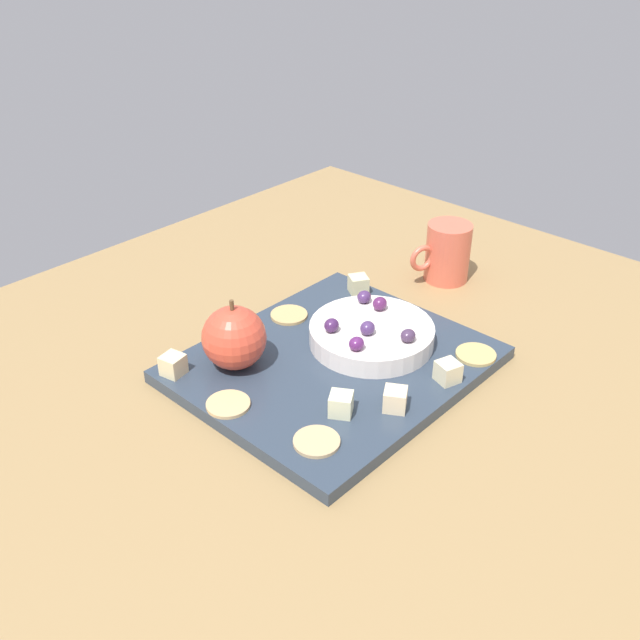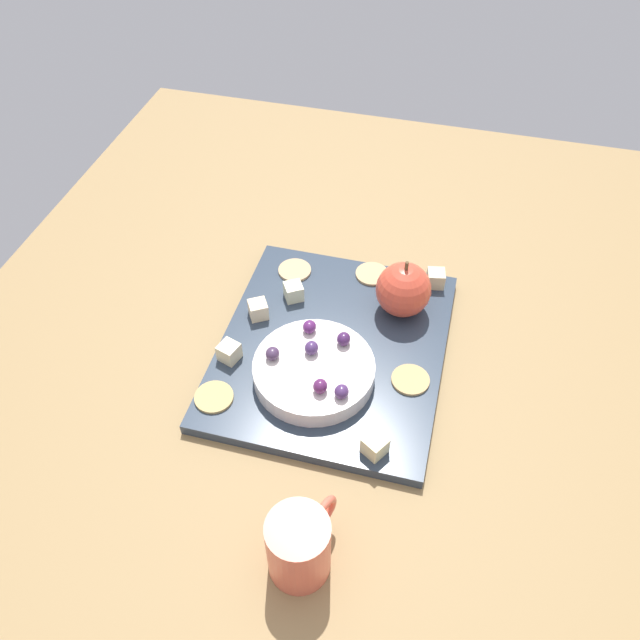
{
  "view_description": "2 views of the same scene",
  "coord_description": "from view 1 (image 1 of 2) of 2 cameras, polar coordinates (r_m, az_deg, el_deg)",
  "views": [
    {
      "loc": [
        49.47,
        45.61,
        54.67
      ],
      "look_at": [
        -4.78,
        -4.76,
        9.6
      ],
      "focal_mm": 40.54,
      "sensor_mm": 36.0,
      "label": 1
    },
    {
      "loc": [
        -57.49,
        -13.95,
        69.93
      ],
      "look_at": [
        -2.25,
        0.39,
        8.03
      ],
      "focal_mm": 35.62,
      "sensor_mm": 36.0,
      "label": 2
    }
  ],
  "objects": [
    {
      "name": "cracker_1",
      "position": [
        0.75,
        -0.27,
        -9.57
      ],
      "size": [
        4.86,
        4.86,
        0.4
      ],
      "primitive_type": "cylinder",
      "color": "tan",
      "rests_on": "platter"
    },
    {
      "name": "grape_5",
      "position": [
        0.92,
        4.74,
        1.3
      ],
      "size": [
        1.92,
        1.72,
        1.76
      ],
      "primitive_type": "ellipsoid",
      "color": "#532051",
      "rests_on": "serving_dish"
    },
    {
      "name": "apple_stem",
      "position": [
        0.82,
        -6.99,
        1.18
      ],
      "size": [
        0.5,
        0.5,
        1.2
      ],
      "primitive_type": "cylinder",
      "color": "brown",
      "rests_on": "apple_whole"
    },
    {
      "name": "grape_2",
      "position": [
        0.87,
        0.91,
        -0.42
      ],
      "size": [
        1.92,
        1.72,
        1.71
      ],
      "primitive_type": "ellipsoid",
      "color": "#41204F",
      "rests_on": "serving_dish"
    },
    {
      "name": "grape_0",
      "position": [
        0.84,
        2.9,
        -1.88
      ],
      "size": [
        1.92,
        1.72,
        1.61
      ],
      "primitive_type": "ellipsoid",
      "color": "#57215D",
      "rests_on": "serving_dish"
    },
    {
      "name": "serving_dish",
      "position": [
        0.89,
        4.09,
        -1.14
      ],
      "size": [
        15.4,
        15.4,
        2.46
      ],
      "primitive_type": "cylinder",
      "color": "white",
      "rests_on": "platter"
    },
    {
      "name": "cracker_0",
      "position": [
        0.89,
        12.2,
        -2.68
      ],
      "size": [
        4.86,
        4.86,
        0.4
      ],
      "primitive_type": "cylinder",
      "color": "tan",
      "rests_on": "platter"
    },
    {
      "name": "cracker_2",
      "position": [
        0.95,
        -2.46,
        0.4
      ],
      "size": [
        4.86,
        4.86,
        0.4
      ],
      "primitive_type": "cylinder",
      "color": "tan",
      "rests_on": "platter"
    },
    {
      "name": "table",
      "position": [
        0.85,
        0.16,
        -6.7
      ],
      "size": [
        116.09,
        102.52,
        4.1
      ],
      "primitive_type": "cube",
      "color": "#947549",
      "rests_on": "ground"
    },
    {
      "name": "cracker_3",
      "position": [
        0.8,
        -7.26,
        -6.61
      ],
      "size": [
        4.86,
        4.86,
        0.4
      ],
      "primitive_type": "cylinder",
      "color": "tan",
      "rests_on": "platter"
    },
    {
      "name": "cheese_cube_1",
      "position": [
        0.84,
        10.06,
        -4.04
      ],
      "size": [
        3.08,
        3.08,
        2.44
      ],
      "primitive_type": "cube",
      "rotation": [
        0.0,
        0.0,
        1.25
      ],
      "color": "beige",
      "rests_on": "platter"
    },
    {
      "name": "cheese_cube_3",
      "position": [
        0.85,
        -11.52,
        -3.49
      ],
      "size": [
        2.86,
        2.86,
        2.44
      ],
      "primitive_type": "cube",
      "rotation": [
        0.0,
        0.0,
        0.19
      ],
      "color": "beige",
      "rests_on": "platter"
    },
    {
      "name": "cheese_cube_0",
      "position": [
        0.79,
        5.95,
        -6.25
      ],
      "size": [
        3.35,
        3.35,
        2.44
      ],
      "primitive_type": "cube",
      "rotation": [
        0.0,
        0.0,
        0.55
      ],
      "color": "beige",
      "rests_on": "platter"
    },
    {
      "name": "apple_whole",
      "position": [
        0.84,
        -6.8,
        -1.4
      ],
      "size": [
        7.57,
        7.57,
        7.57
      ],
      "primitive_type": "sphere",
      "color": "#D34731",
      "rests_on": "platter"
    },
    {
      "name": "cup",
      "position": [
        1.07,
        9.99,
        5.28
      ],
      "size": [
        9.4,
        6.47,
        8.67
      ],
      "color": "#DE6249",
      "rests_on": "table"
    },
    {
      "name": "grape_1",
      "position": [
        0.86,
        4.01,
        -0.76
      ],
      "size": [
        1.92,
        1.72,
        1.71
      ],
      "primitive_type": "ellipsoid",
      "color": "#472E5F",
      "rests_on": "serving_dish"
    },
    {
      "name": "grape_3",
      "position": [
        0.93,
        3.51,
        1.84
      ],
      "size": [
        1.92,
        1.72,
        1.63
      ],
      "primitive_type": "ellipsoid",
      "color": "#482B5D",
      "rests_on": "serving_dish"
    },
    {
      "name": "grape_4",
      "position": [
        0.86,
        6.96,
        -1.23
      ],
      "size": [
        1.92,
        1.72,
        1.55
      ],
      "primitive_type": "ellipsoid",
      "color": "#432F4C",
      "rests_on": "serving_dish"
    },
    {
      "name": "cheese_cube_4",
      "position": [
        0.78,
        1.66,
        -6.66
      ],
      "size": [
        3.36,
        3.36,
        2.44
      ],
      "primitive_type": "cube",
      "rotation": [
        0.0,
        0.0,
        0.56
      ],
      "color": "beige",
      "rests_on": "platter"
    },
    {
      "name": "platter",
      "position": [
        0.87,
        1.1,
        -3.52
      ],
      "size": [
        34.14,
        29.29,
        1.59
      ],
      "primitive_type": "cube",
      "color": "#2D3A4A",
      "rests_on": "table"
    },
    {
      "name": "cheese_cube_2",
      "position": [
        1.0,
        3.05,
        2.82
      ],
      "size": [
        3.35,
        3.35,
        2.44
      ],
      "primitive_type": "cube",
      "rotation": [
        0.0,
        0.0,
        1.01
      ],
      "color": "beige",
      "rests_on": "platter"
    }
  ]
}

